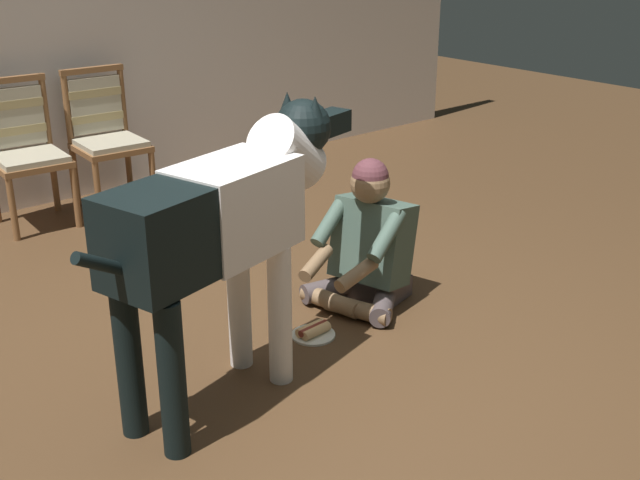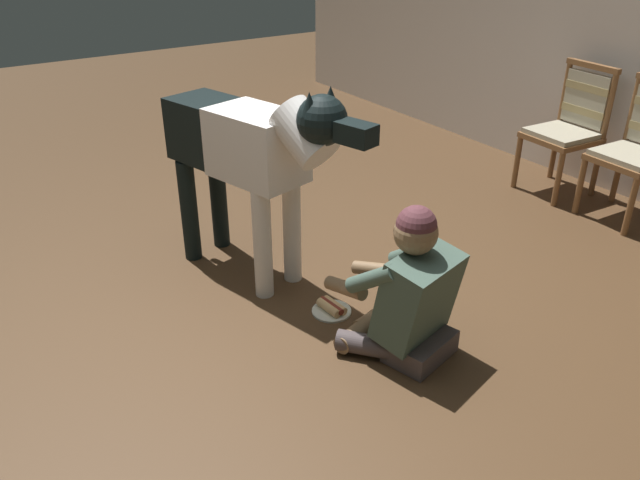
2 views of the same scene
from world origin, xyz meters
The scene contains 7 objects.
ground_plane centered at (0.00, 0.00, 0.00)m, with size 14.61×14.61×0.00m, color #4B321D.
back_wall centered at (0.00, 3.20, 1.30)m, with size 8.44×0.10×2.60m, color silver.
dining_chair_left_of_pair centered at (-0.20, 2.85, 0.54)m, with size 0.49×0.49×0.98m.
dining_chair_right_of_pair centered at (0.39, 2.85, 0.54)m, with size 0.48×0.49×0.98m.
person_sitting_on_floor centered at (0.71, 0.46, 0.33)m, with size 0.70×0.58×0.80m.
large_dog centered at (-0.36, 0.18, 0.81)m, with size 1.57×0.57×1.24m.
hot_dog_on_plate centered at (0.23, 0.33, 0.03)m, with size 0.22×0.22×0.06m.
Camera 1 is at (-2.03, -2.41, 1.96)m, focal length 44.96 mm.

